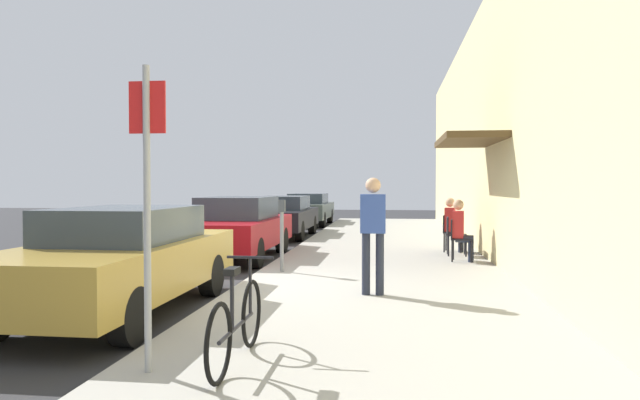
% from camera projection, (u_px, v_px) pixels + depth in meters
% --- Properties ---
extents(ground_plane, '(60.00, 60.00, 0.00)m').
position_uv_depth(ground_plane, '(236.00, 292.00, 8.92)').
color(ground_plane, '#2D2D30').
extents(sidewalk_slab, '(4.50, 32.00, 0.12)m').
position_uv_depth(sidewalk_slab, '(381.00, 272.00, 10.62)').
color(sidewalk_slab, '#9E9B93').
rests_on(sidewalk_slab, ground_plane).
extents(building_facade, '(1.40, 32.00, 5.92)m').
position_uv_depth(building_facade, '(513.00, 117.00, 10.24)').
color(building_facade, beige).
rests_on(building_facade, ground_plane).
extents(parked_car_0, '(1.80, 4.40, 1.41)m').
position_uv_depth(parked_car_0, '(121.00, 259.00, 7.40)').
color(parked_car_0, '#A58433').
rests_on(parked_car_0, ground_plane).
extents(parked_car_1, '(1.80, 4.40, 1.44)m').
position_uv_depth(parked_car_1, '(237.00, 227.00, 12.96)').
color(parked_car_1, maroon).
rests_on(parked_car_1, ground_plane).
extents(parked_car_2, '(1.80, 4.40, 1.35)m').
position_uv_depth(parked_car_2, '(283.00, 216.00, 18.38)').
color(parked_car_2, black).
rests_on(parked_car_2, ground_plane).
extents(parked_car_3, '(1.80, 4.40, 1.35)m').
position_uv_depth(parked_car_3, '(308.00, 208.00, 23.95)').
color(parked_car_3, '#47514C').
rests_on(parked_car_3, ground_plane).
extents(parking_meter, '(0.12, 0.10, 1.32)m').
position_uv_depth(parking_meter, '(282.00, 230.00, 10.29)').
color(parking_meter, slate).
rests_on(parking_meter, sidewalk_slab).
extents(street_sign, '(0.32, 0.06, 2.60)m').
position_uv_depth(street_sign, '(147.00, 194.00, 4.73)').
color(street_sign, gray).
rests_on(street_sign, sidewalk_slab).
extents(bicycle_0, '(0.46, 1.71, 0.90)m').
position_uv_depth(bicycle_0, '(237.00, 323.00, 4.99)').
color(bicycle_0, black).
rests_on(bicycle_0, sidewalk_slab).
extents(cafe_chair_0, '(0.50, 0.50, 0.87)m').
position_uv_depth(cafe_chair_0, '(458.00, 237.00, 11.72)').
color(cafe_chair_0, black).
rests_on(cafe_chair_0, sidewalk_slab).
extents(seated_patron_0, '(0.47, 0.41, 1.29)m').
position_uv_depth(seated_patron_0, '(461.00, 228.00, 11.70)').
color(seated_patron_0, '#232838').
rests_on(seated_patron_0, sidewalk_slab).
extents(cafe_chair_1, '(0.46, 0.46, 0.87)m').
position_uv_depth(cafe_chair_1, '(453.00, 233.00, 12.66)').
color(cafe_chair_1, black).
rests_on(cafe_chair_1, sidewalk_slab).
extents(cafe_chair_2, '(0.52, 0.52, 0.87)m').
position_uv_depth(cafe_chair_2, '(450.00, 231.00, 13.40)').
color(cafe_chair_2, black).
rests_on(cafe_chair_2, sidewalk_slab).
extents(seated_patron_2, '(0.48, 0.43, 1.29)m').
position_uv_depth(seated_patron_2, '(452.00, 223.00, 13.37)').
color(seated_patron_2, '#232838').
rests_on(seated_patron_2, sidewalk_slab).
extents(pedestrian_standing, '(0.36, 0.22, 1.70)m').
position_uv_depth(pedestrian_standing, '(373.00, 226.00, 8.09)').
color(pedestrian_standing, '#232838').
rests_on(pedestrian_standing, sidewalk_slab).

